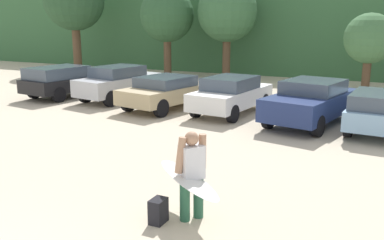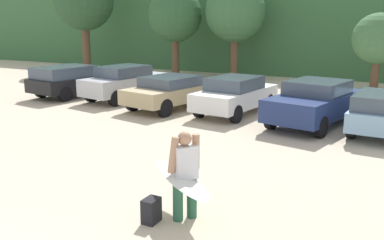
# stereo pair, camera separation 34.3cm
# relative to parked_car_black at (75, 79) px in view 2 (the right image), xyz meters

# --- Properties ---
(hillside_ridge) EXTENTS (108.00, 12.00, 6.09)m
(hillside_ridge) POSITION_rel_parked_car_black_xyz_m (9.11, 17.60, 2.26)
(hillside_ridge) COLOR #38663D
(hillside_ridge) RESTS_ON ground_plane
(tree_left) EXTENTS (4.17, 4.17, 7.02)m
(tree_left) POSITION_rel_parked_car_black_xyz_m (-6.54, 8.22, 4.09)
(tree_left) COLOR brown
(tree_left) RESTS_ON ground_plane
(tree_center_right) EXTENTS (3.40, 3.40, 5.58)m
(tree_center_right) POSITION_rel_parked_car_black_xyz_m (0.51, 8.72, 3.05)
(tree_center_right) COLOR brown
(tree_center_right) RESTS_ON ground_plane
(tree_far_right) EXTENTS (3.64, 3.64, 5.89)m
(tree_far_right) POSITION_rel_parked_car_black_xyz_m (4.35, 9.36, 3.24)
(tree_far_right) COLOR brown
(tree_far_right) RESTS_ON ground_plane
(tree_ridge_back) EXTENTS (2.52, 2.52, 3.93)m
(tree_ridge_back) POSITION_rel_parked_car_black_xyz_m (12.60, 7.89, 1.85)
(tree_ridge_back) COLOR brown
(tree_ridge_back) RESTS_ON ground_plane
(parked_car_black) EXTENTS (2.51, 4.94, 1.47)m
(parked_car_black) POSITION_rel_parked_car_black_xyz_m (0.00, 0.00, 0.00)
(parked_car_black) COLOR black
(parked_car_black) RESTS_ON ground_plane
(parked_car_silver) EXTENTS (2.41, 4.51, 1.56)m
(parked_car_silver) POSITION_rel_parked_car_black_xyz_m (2.81, 0.26, 0.03)
(parked_car_silver) COLOR silver
(parked_car_silver) RESTS_ON ground_plane
(parked_car_tan) EXTENTS (2.68, 4.46, 1.34)m
(parked_car_tan) POSITION_rel_parked_car_black_xyz_m (5.67, -0.50, -0.06)
(parked_car_tan) COLOR tan
(parked_car_tan) RESTS_ON ground_plane
(parked_car_white) EXTENTS (2.16, 4.28, 1.44)m
(parked_car_white) POSITION_rel_parked_car_black_xyz_m (8.36, -0.22, -0.03)
(parked_car_white) COLOR white
(parked_car_white) RESTS_ON ground_plane
(parked_car_navy) EXTENTS (2.71, 4.58, 1.53)m
(parked_car_navy) POSITION_rel_parked_car_black_xyz_m (11.48, -0.62, 0.02)
(parked_car_navy) COLOR navy
(parked_car_navy) RESTS_ON ground_plane
(person_adult) EXTENTS (0.48, 0.59, 1.65)m
(person_adult) POSITION_rel_parked_car_black_xyz_m (11.00, -9.01, 0.14)
(person_adult) COLOR #26593F
(person_adult) RESTS_ON ground_plane
(surfboard_white) EXTENTS (2.10, 1.93, 0.21)m
(surfboard_white) POSITION_rel_parked_car_black_xyz_m (10.94, -9.07, -0.00)
(surfboard_white) COLOR white
(backpack_dropped) EXTENTS (0.24, 0.34, 0.45)m
(backpack_dropped) POSITION_rel_parked_car_black_xyz_m (10.53, -9.42, -0.57)
(backpack_dropped) COLOR black
(backpack_dropped) RESTS_ON ground_plane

